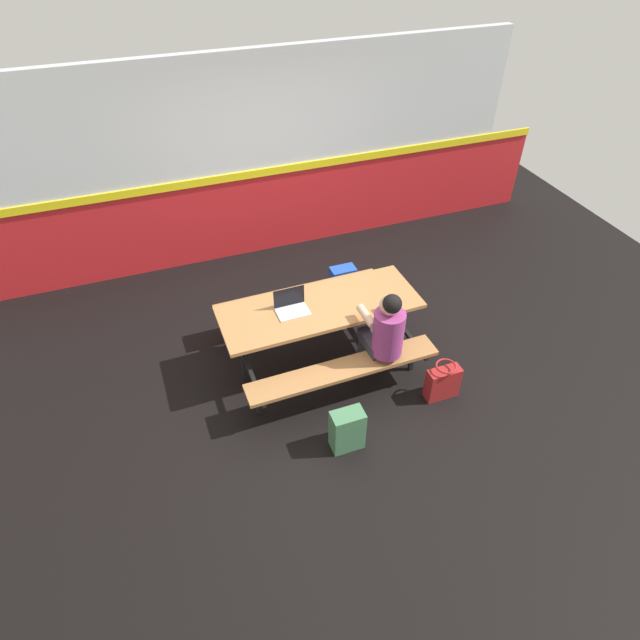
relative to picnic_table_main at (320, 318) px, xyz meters
name	(u,v)px	position (x,y,z in m)	size (l,w,h in m)	color
ground_plane	(329,356)	(0.11, 0.00, -0.59)	(10.00, 10.00, 0.02)	black
accent_backdrop	(264,163)	(0.11, 2.38, 0.67)	(8.00, 0.14, 2.60)	red
picnic_table_main	(320,318)	(0.00, 0.00, 0.00)	(2.06, 1.58, 0.74)	#9E6B3D
student_nearer	(384,332)	(0.46, -0.55, 0.13)	(0.37, 0.53, 1.21)	#2D2D38
laptop_silver	(291,306)	(-0.29, 0.03, 0.21)	(0.32, 0.23, 0.22)	silver
backpack_dark	(347,430)	(-0.17, -1.16, -0.36)	(0.30, 0.22, 0.44)	#3F724C
tote_bag_bright	(443,382)	(0.97, -0.93, -0.38)	(0.34, 0.21, 0.43)	maroon
satchel_spare	(342,283)	(0.64, 0.93, -0.36)	(0.30, 0.22, 0.44)	#1E47B2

